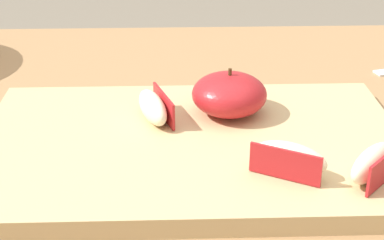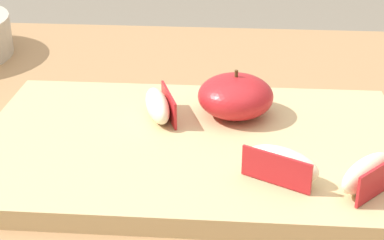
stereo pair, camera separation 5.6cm
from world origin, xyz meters
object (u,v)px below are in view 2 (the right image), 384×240
object	(u,v)px
apple_wedge_middle	(282,164)
apple_wedge_back	(369,174)
cutting_board	(192,147)
apple_wedge_right	(158,105)
apple_half_skin_up	(235,96)

from	to	relation	value
apple_wedge_middle	apple_wedge_back	distance (m)	0.07
cutting_board	apple_wedge_right	world-z (taller)	apple_wedge_right
cutting_board	apple_wedge_right	size ratio (longest dim) A/B	5.93
apple_half_skin_up	apple_wedge_back	world-z (taller)	apple_half_skin_up
apple_wedge_middle	apple_wedge_back	bearing A→B (deg)	-8.22
cutting_board	apple_half_skin_up	world-z (taller)	apple_half_skin_up
cutting_board	apple_wedge_back	world-z (taller)	apple_wedge_back
apple_half_skin_up	apple_wedge_right	world-z (taller)	apple_half_skin_up
cutting_board	apple_half_skin_up	bearing A→B (deg)	54.02
apple_wedge_right	apple_wedge_middle	bearing A→B (deg)	-42.36
apple_half_skin_up	apple_wedge_right	bearing A→B (deg)	-169.56
apple_wedge_back	apple_wedge_right	bearing A→B (deg)	147.96
cutting_board	apple_wedge_middle	world-z (taller)	apple_wedge_middle
apple_wedge_middle	apple_half_skin_up	bearing A→B (deg)	108.25
cutting_board	apple_half_skin_up	xyz separation A→B (m)	(0.04, 0.06, 0.03)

